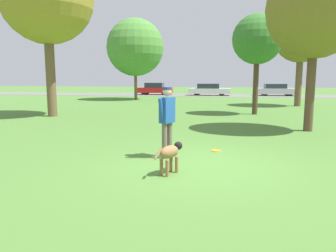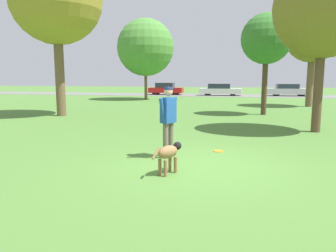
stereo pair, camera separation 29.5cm
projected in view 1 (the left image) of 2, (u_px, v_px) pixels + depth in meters
ground_plane at (198, 165)px, 7.49m from camera, size 120.00×120.00×0.00m
far_road_strip at (222, 95)px, 36.15m from camera, size 120.00×6.00×0.01m
person at (167, 116)px, 8.04m from camera, size 0.38×0.62×1.75m
dog at (170, 153)px, 6.76m from camera, size 0.49×0.89×0.63m
frisbee at (216, 151)px, 8.90m from camera, size 0.26×0.26×0.02m
tree_far_left at (135, 47)px, 28.77m from camera, size 5.02×5.02×7.11m
tree_near_right at (315, 10)px, 11.60m from camera, size 3.46×3.46×6.09m
tree_mid_center at (257, 40)px, 17.17m from camera, size 2.64×2.64×5.29m
tree_far_right at (301, 36)px, 22.08m from camera, size 3.64×3.64×6.61m
parked_car_red at (155, 89)px, 37.50m from camera, size 3.92×1.87×1.37m
parked_car_white at (209, 90)px, 35.98m from camera, size 4.54×1.75×1.29m
parked_car_silver at (276, 90)px, 35.41m from camera, size 4.31×1.96×1.28m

